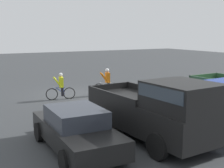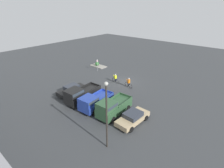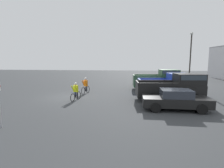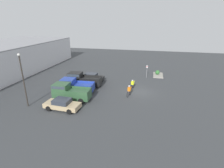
% 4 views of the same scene
% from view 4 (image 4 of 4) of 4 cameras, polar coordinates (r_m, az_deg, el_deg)
% --- Properties ---
extents(ground_plane, '(80.00, 80.00, 0.00)m').
position_cam_4_polar(ground_plane, '(27.76, 8.89, -2.53)').
color(ground_plane, '#383A3D').
extents(sedan_0, '(2.20, 4.58, 1.38)m').
position_cam_4_polar(sedan_0, '(22.87, -15.93, -6.35)').
color(sedan_0, tan).
rests_on(sedan_0, ground_plane).
extents(pickup_truck_0, '(2.45, 5.21, 2.33)m').
position_cam_4_polar(pickup_truck_0, '(25.05, -13.82, -2.52)').
color(pickup_truck_0, '#2D5133').
rests_on(pickup_truck_0, ground_plane).
extents(pickup_truck_1, '(2.57, 5.12, 2.13)m').
position_cam_4_polar(pickup_truck_1, '(27.57, -12.02, -0.42)').
color(pickup_truck_1, '#233D9E').
rests_on(pickup_truck_1, ground_plane).
extents(pickup_truck_2, '(2.54, 5.61, 2.32)m').
position_cam_4_polar(pickup_truck_2, '(29.93, -9.73, 1.56)').
color(pickup_truck_2, black).
rests_on(pickup_truck_2, ground_plane).
extents(sedan_1, '(2.07, 4.59, 1.44)m').
position_cam_4_polar(sedan_1, '(32.35, -6.76, 2.27)').
color(sedan_1, black).
rests_on(sedan_1, ground_plane).
extents(cyclist_0, '(1.67, 0.55, 1.58)m').
position_cam_4_polar(cyclist_0, '(28.57, 6.66, -0.10)').
color(cyclist_0, black).
rests_on(cyclist_0, ground_plane).
extents(cyclist_1, '(1.75, 0.56, 1.69)m').
position_cam_4_polar(cyclist_1, '(25.81, 5.58, -2.19)').
color(cyclist_1, black).
rests_on(cyclist_1, ground_plane).
extents(fire_lane_sign, '(0.07, 0.30, 2.52)m').
position_cam_4_polar(fire_lane_sign, '(34.35, 11.31, 4.45)').
color(fire_lane_sign, '#9E9EA3').
rests_on(fire_lane_sign, ground_plane).
extents(lamppost, '(0.36, 0.36, 6.94)m').
position_cam_4_polar(lamppost, '(24.11, -27.12, 2.16)').
color(lamppost, '#2D2823').
rests_on(lamppost, ground_plane).
extents(curb_island, '(3.69, 1.89, 0.15)m').
position_cam_4_polar(curb_island, '(36.69, 14.80, 2.83)').
color(curb_island, gray).
rests_on(curb_island, ground_plane).
extents(shrub, '(0.87, 0.87, 0.87)m').
position_cam_4_polar(shrub, '(36.76, 14.62, 3.71)').
color(shrub, '#337033').
rests_on(shrub, curb_island).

